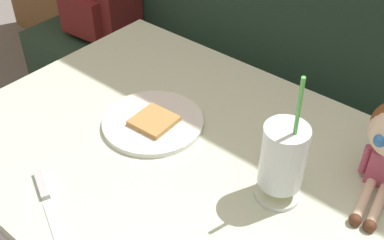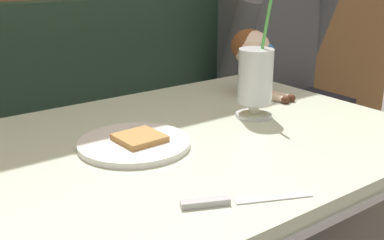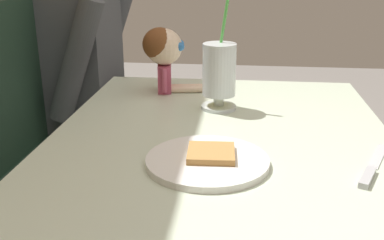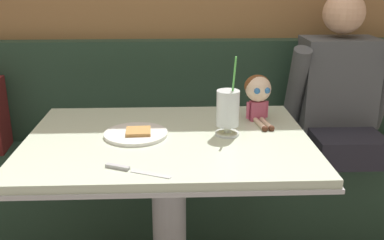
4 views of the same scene
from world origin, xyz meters
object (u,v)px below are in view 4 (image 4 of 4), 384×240
(milkshake_glass, at_px, (228,111))
(seated_doll, at_px, (258,91))
(diner_patron, at_px, (338,94))
(butter_knife, at_px, (127,169))
(toast_plate, at_px, (136,134))

(milkshake_glass, xyz_separation_m, seated_doll, (0.15, 0.17, 0.03))
(diner_patron, bearing_deg, seated_doll, -141.98)
(milkshake_glass, bearing_deg, butter_knife, -139.23)
(diner_patron, bearing_deg, milkshake_glass, -138.94)
(milkshake_glass, distance_m, diner_patron, 0.86)
(seated_doll, bearing_deg, butter_knife, -136.44)
(butter_knife, bearing_deg, seated_doll, 43.56)
(butter_knife, relative_size, diner_patron, 0.27)
(milkshake_glass, distance_m, seated_doll, 0.23)
(butter_knife, distance_m, seated_doll, 0.72)
(butter_knife, xyz_separation_m, seated_doll, (0.51, 0.49, 0.12))
(butter_knife, xyz_separation_m, diner_patron, (1.01, 0.88, -0.00))
(seated_doll, bearing_deg, diner_patron, 38.02)
(diner_patron, bearing_deg, toast_plate, -150.83)
(toast_plate, distance_m, seated_doll, 0.55)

